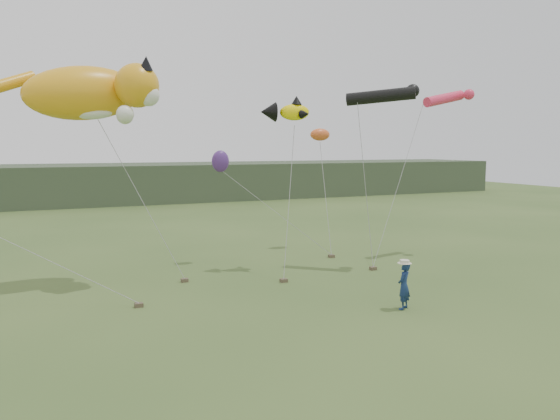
{
  "coord_description": "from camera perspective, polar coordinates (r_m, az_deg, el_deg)",
  "views": [
    {
      "loc": [
        -10.2,
        -16.41,
        5.98
      ],
      "look_at": [
        -1.48,
        3.0,
        3.48
      ],
      "focal_mm": 35.0,
      "sensor_mm": 36.0,
      "label": 1
    }
  ],
  "objects": [
    {
      "name": "ground",
      "position": [
        20.23,
        7.44,
        -10.55
      ],
      "size": [
        120.0,
        120.0,
        0.0
      ],
      "primitive_type": "plane",
      "color": "#385123",
      "rests_on": "ground"
    },
    {
      "name": "misc_kites",
      "position": [
        30.08,
        -0.53,
        6.64
      ],
      "size": [
        7.79,
        2.49,
        2.35
      ],
      "color": "#DB5B26",
      "rests_on": "ground"
    },
    {
      "name": "headland",
      "position": [
        61.64,
        -17.56,
        2.61
      ],
      "size": [
        90.0,
        13.0,
        4.0
      ],
      "color": "#2D3D28",
      "rests_on": "ground"
    },
    {
      "name": "sandbag_anchors",
      "position": [
        25.05,
        -0.94,
        -6.92
      ],
      "size": [
        11.76,
        5.24,
        0.16
      ],
      "color": "brown",
      "rests_on": "ground"
    },
    {
      "name": "fish_kite",
      "position": [
        26.5,
        0.51,
        10.25
      ],
      "size": [
        2.47,
        1.65,
        1.25
      ],
      "color": "#FFE604",
      "rests_on": "ground"
    },
    {
      "name": "cat_kite",
      "position": [
        24.74,
        -18.73,
        11.57
      ],
      "size": [
        6.59,
        3.52,
        2.84
      ],
      "color": "orange",
      "rests_on": "ground"
    },
    {
      "name": "festival_attendant",
      "position": [
        20.71,
        12.82,
        -7.73
      ],
      "size": [
        0.76,
        0.7,
        1.75
      ],
      "primitive_type": "imported",
      "rotation": [
        0.0,
        0.0,
        3.71
      ],
      "color": "navy",
      "rests_on": "ground"
    },
    {
      "name": "tube_kites",
      "position": [
        29.12,
        13.77,
        11.46
      ],
      "size": [
        8.1,
        3.21,
        1.13
      ],
      "color": "black",
      "rests_on": "ground"
    }
  ]
}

